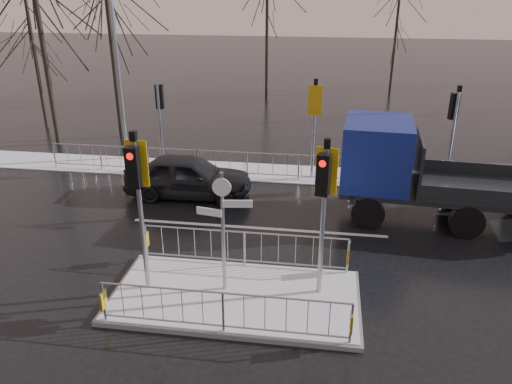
# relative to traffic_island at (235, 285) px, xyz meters

# --- Properties ---
(ground) EXTENTS (120.00, 120.00, 0.00)m
(ground) POSITION_rel_traffic_island_xyz_m (0.01, -0.01, -0.39)
(ground) COLOR black
(ground) RESTS_ON ground
(snow_verge) EXTENTS (30.00, 2.00, 0.04)m
(snow_verge) POSITION_rel_traffic_island_xyz_m (0.01, 8.59, -0.37)
(snow_verge) COLOR white
(snow_verge) RESTS_ON ground
(lane_markings) EXTENTS (8.00, 11.38, 0.01)m
(lane_markings) POSITION_rel_traffic_island_xyz_m (0.01, -0.34, -0.39)
(lane_markings) COLOR silver
(lane_markings) RESTS_ON ground
(traffic_island) EXTENTS (6.00, 3.04, 4.15)m
(traffic_island) POSITION_rel_traffic_island_xyz_m (0.00, 0.00, 0.00)
(traffic_island) COLOR slate
(traffic_island) RESTS_ON ground
(far_kerb_fixtures) EXTENTS (18.00, 0.65, 3.83)m
(far_kerb_fixtures) POSITION_rel_traffic_island_xyz_m (0.31, 8.08, 0.63)
(far_kerb_fixtures) COLOR #9398A0
(far_kerb_fixtures) RESTS_ON ground
(car_far_lane) EXTENTS (4.48, 1.89, 1.51)m
(car_far_lane) POSITION_rel_traffic_island_xyz_m (-2.77, 5.97, 0.37)
(car_far_lane) COLOR black
(car_far_lane) RESTS_ON ground
(flatbed_truck) EXTENTS (6.98, 2.99, 3.16)m
(flatbed_truck) POSITION_rel_traffic_island_xyz_m (4.56, 5.33, 1.29)
(flatbed_truck) COLOR black
(flatbed_truck) RESTS_ON ground
(tree_near_a) EXTENTS (4.75, 4.75, 8.97)m
(tree_near_a) POSITION_rel_traffic_island_xyz_m (-10.49, 10.99, 5.72)
(tree_near_a) COLOR black
(tree_near_a) RESTS_ON ground
(tree_near_b) EXTENTS (4.00, 4.00, 7.55)m
(tree_near_b) POSITION_rel_traffic_island_xyz_m (-7.99, 12.49, 4.76)
(tree_near_b) COLOR black
(tree_near_b) RESTS_ON ground
(tree_near_c) EXTENTS (3.50, 3.50, 6.61)m
(tree_near_c) POSITION_rel_traffic_island_xyz_m (-12.49, 13.49, 4.11)
(tree_near_c) COLOR black
(tree_near_c) RESTS_ON ground
(tree_far_a) EXTENTS (3.75, 3.75, 7.08)m
(tree_far_a) POSITION_rel_traffic_island_xyz_m (-1.99, 21.99, 4.43)
(tree_far_a) COLOR black
(tree_far_a) RESTS_ON ground
(tree_far_b) EXTENTS (3.25, 3.25, 6.14)m
(tree_far_b) POSITION_rel_traffic_island_xyz_m (6.01, 23.99, 3.79)
(tree_far_b) COLOR black
(tree_far_b) RESTS_ON ground
(street_lamp_left) EXTENTS (1.25, 0.18, 8.20)m
(street_lamp_left) POSITION_rel_traffic_island_xyz_m (-6.42, 9.49, 4.10)
(street_lamp_left) COLOR #9398A0
(street_lamp_left) RESTS_ON ground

